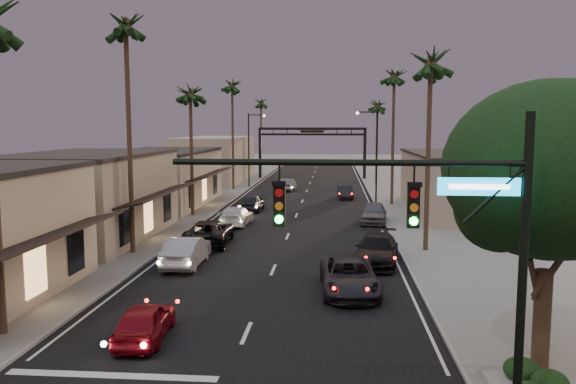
% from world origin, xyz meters
% --- Properties ---
extents(ground, '(200.00, 200.00, 0.00)m').
position_xyz_m(ground, '(0.00, 40.00, 0.00)').
color(ground, slate).
rests_on(ground, ground).
extents(road, '(14.00, 120.00, 0.02)m').
position_xyz_m(road, '(0.00, 45.00, 0.00)').
color(road, black).
rests_on(road, ground).
extents(sidewalk_left, '(5.00, 92.00, 0.12)m').
position_xyz_m(sidewalk_left, '(-9.50, 52.00, 0.06)').
color(sidewalk_left, slate).
rests_on(sidewalk_left, ground).
extents(sidewalk_right, '(5.00, 92.00, 0.12)m').
position_xyz_m(sidewalk_right, '(9.50, 52.00, 0.06)').
color(sidewalk_right, slate).
rests_on(sidewalk_right, ground).
extents(storefront_mid, '(8.00, 14.00, 5.50)m').
position_xyz_m(storefront_mid, '(-13.00, 26.00, 2.75)').
color(storefront_mid, gray).
rests_on(storefront_mid, ground).
extents(storefront_far, '(8.00, 16.00, 5.00)m').
position_xyz_m(storefront_far, '(-13.00, 42.00, 2.50)').
color(storefront_far, '#BBAD8F').
rests_on(storefront_far, ground).
extents(storefront_dist, '(8.00, 20.00, 6.00)m').
position_xyz_m(storefront_dist, '(-13.00, 65.00, 3.00)').
color(storefront_dist, gray).
rests_on(storefront_dist, ground).
extents(building_right, '(8.00, 18.00, 5.00)m').
position_xyz_m(building_right, '(14.00, 40.00, 2.50)').
color(building_right, gray).
rests_on(building_right, ground).
extents(traffic_signal, '(8.51, 0.22, 7.80)m').
position_xyz_m(traffic_signal, '(5.69, 4.00, 5.08)').
color(traffic_signal, black).
rests_on(traffic_signal, ground).
extents(corner_tree, '(6.20, 6.20, 8.80)m').
position_xyz_m(corner_tree, '(9.48, 7.45, 5.98)').
color(corner_tree, '#38281C').
rests_on(corner_tree, ground).
extents(arch, '(15.20, 0.40, 7.27)m').
position_xyz_m(arch, '(0.00, 70.00, 5.53)').
color(arch, black).
rests_on(arch, ground).
extents(streetlight_right, '(2.13, 0.30, 9.00)m').
position_xyz_m(streetlight_right, '(6.92, 45.00, 5.33)').
color(streetlight_right, black).
rests_on(streetlight_right, ground).
extents(streetlight_left, '(2.13, 0.30, 9.00)m').
position_xyz_m(streetlight_left, '(-6.92, 58.00, 5.33)').
color(streetlight_left, black).
rests_on(streetlight_left, ground).
extents(palm_lb, '(3.20, 3.20, 15.20)m').
position_xyz_m(palm_lb, '(-8.60, 22.00, 13.39)').
color(palm_lb, '#38281C').
rests_on(palm_lb, ground).
extents(palm_lc, '(3.20, 3.20, 12.20)m').
position_xyz_m(palm_lc, '(-8.60, 36.00, 10.47)').
color(palm_lc, '#38281C').
rests_on(palm_lc, ground).
extents(palm_ld, '(3.20, 3.20, 14.20)m').
position_xyz_m(palm_ld, '(-8.60, 55.00, 12.42)').
color(palm_ld, '#38281C').
rests_on(palm_ld, ground).
extents(palm_ra, '(3.20, 3.20, 13.20)m').
position_xyz_m(palm_ra, '(8.60, 24.00, 11.44)').
color(palm_ra, '#38281C').
rests_on(palm_ra, ground).
extents(palm_rb, '(3.20, 3.20, 14.20)m').
position_xyz_m(palm_rb, '(8.60, 44.00, 12.42)').
color(palm_rb, '#38281C').
rests_on(palm_rb, ground).
extents(palm_rc, '(3.20, 3.20, 12.20)m').
position_xyz_m(palm_rc, '(8.60, 64.00, 10.47)').
color(palm_rc, '#38281C').
rests_on(palm_rc, ground).
extents(palm_far, '(3.20, 3.20, 13.20)m').
position_xyz_m(palm_far, '(-8.30, 78.00, 11.44)').
color(palm_far, '#38281C').
rests_on(palm_far, ground).
extents(oncoming_red, '(1.87, 4.02, 1.33)m').
position_xyz_m(oncoming_red, '(-3.46, 9.11, 0.67)').
color(oncoming_red, maroon).
rests_on(oncoming_red, ground).
extents(oncoming_pickup, '(2.78, 5.71, 1.56)m').
position_xyz_m(oncoming_pickup, '(-4.73, 25.04, 0.78)').
color(oncoming_pickup, black).
rests_on(oncoming_pickup, ground).
extents(oncoming_silver, '(1.73, 4.85, 1.59)m').
position_xyz_m(oncoming_silver, '(-4.74, 19.54, 0.80)').
color(oncoming_silver, '#9A9A9F').
rests_on(oncoming_silver, ground).
extents(oncoming_white, '(2.22, 4.97, 1.42)m').
position_xyz_m(oncoming_white, '(-4.22, 32.04, 0.71)').
color(oncoming_white, silver).
rests_on(oncoming_white, ground).
extents(oncoming_dgrey, '(1.96, 4.56, 1.53)m').
position_xyz_m(oncoming_dgrey, '(-4.10, 39.29, 0.77)').
color(oncoming_dgrey, black).
rests_on(oncoming_dgrey, ground).
extents(oncoming_grey_far, '(1.81, 4.41, 1.42)m').
position_xyz_m(oncoming_grey_far, '(-2.24, 54.98, 0.71)').
color(oncoming_grey_far, '#57565C').
rests_on(oncoming_grey_far, ground).
extents(curbside_near, '(2.81, 5.50, 1.49)m').
position_xyz_m(curbside_near, '(3.84, 15.30, 0.74)').
color(curbside_near, black).
rests_on(curbside_near, ground).
extents(curbside_black, '(2.94, 5.68, 1.57)m').
position_xyz_m(curbside_black, '(5.47, 20.80, 0.79)').
color(curbside_black, black).
rests_on(curbside_black, ground).
extents(curbside_grey, '(2.37, 4.94, 1.63)m').
position_xyz_m(curbside_grey, '(6.20, 33.76, 0.81)').
color(curbside_grey, '#55555A').
rests_on(curbside_grey, ground).
extents(curbside_far, '(1.68, 4.20, 1.36)m').
position_xyz_m(curbside_far, '(4.29, 48.41, 0.68)').
color(curbside_far, black).
rests_on(curbside_far, ground).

